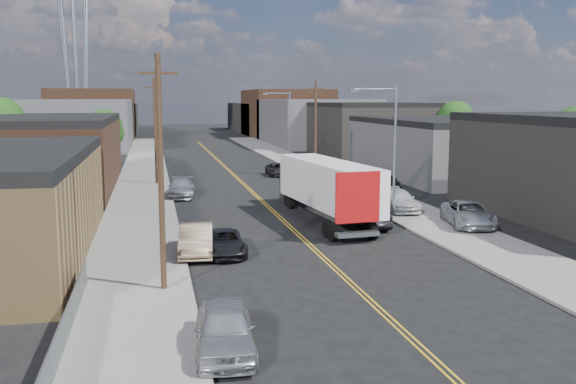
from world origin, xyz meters
name	(u,v)px	position (x,y,z in m)	size (l,w,h in m)	color
ground	(225,167)	(0.00, 60.00, 0.00)	(260.00, 260.00, 0.00)	black
centerline	(242,182)	(0.00, 45.00, 0.01)	(0.32, 120.00, 0.01)	gold
sidewalk_left	(143,184)	(-9.50, 45.00, 0.07)	(5.00, 140.00, 0.15)	slate
sidewalk_right	(335,179)	(9.50, 45.00, 0.07)	(5.00, 140.00, 0.15)	slate
warehouse_brown	(45,153)	(-18.00, 44.00, 3.30)	(12.00, 26.00, 6.60)	#452A1B
industrial_right_b	(446,147)	(22.00, 46.00, 3.05)	(14.00, 24.00, 6.10)	#3D3D40
industrial_right_c	(366,129)	(22.00, 72.00, 3.80)	(14.00, 22.00, 7.60)	black
skyline_left_a	(81,124)	(-20.00, 95.00, 4.00)	(16.00, 30.00, 8.00)	#3D3D40
skyline_right_a	(314,122)	(20.00, 95.00, 4.00)	(16.00, 30.00, 8.00)	#3D3D40
skyline_left_b	(94,114)	(-20.00, 120.00, 5.00)	(16.00, 26.00, 10.00)	#452A1B
skyline_right_b	(286,113)	(20.00, 120.00, 5.00)	(16.00, 26.00, 10.00)	#452A1B
skyline_left_c	(102,118)	(-20.00, 140.00, 3.50)	(16.00, 40.00, 7.00)	black
skyline_right_c	(269,117)	(20.00, 140.00, 3.50)	(16.00, 40.00, 7.00)	black
streetlight_near	(390,140)	(7.60, 25.00, 5.33)	(3.39, 0.25, 9.00)	gray
streetlight_far	(286,122)	(7.60, 60.00, 5.33)	(3.39, 0.25, 9.00)	gray
utility_pole_left_near	(161,172)	(-8.20, 10.00, 5.14)	(1.60, 0.26, 10.00)	black
utility_pole_left_far	(155,131)	(-8.20, 45.00, 5.14)	(1.60, 0.26, 10.00)	black
utility_pole_right	(315,128)	(8.20, 48.00, 5.14)	(1.60, 0.26, 10.00)	black
chainlink_fence	(62,338)	(-11.50, 3.50, 0.66)	(0.05, 16.00, 1.22)	slate
tree_left_mid	(1,124)	(-23.94, 55.00, 5.48)	(5.10, 5.04, 8.37)	black
tree_left_far	(105,129)	(-13.94, 62.00, 4.57)	(4.35, 4.20, 6.97)	black
tree_right_near	(575,134)	(30.06, 36.00, 4.87)	(4.60, 4.48, 7.44)	black
tree_right_far	(456,122)	(30.06, 60.00, 5.18)	(4.85, 4.76, 7.91)	black
semi_truck	(322,185)	(2.70, 24.72, 2.35)	(4.01, 15.99, 4.12)	silver
car_left_a	(225,329)	(-6.40, 2.79, 0.80)	(1.90, 4.72, 1.61)	#A5A7AB
car_left_b	(196,240)	(-6.40, 16.23, 0.81)	(1.71, 4.90, 1.62)	#997F64
car_left_c	(223,243)	(-5.00, 16.00, 0.65)	(2.17, 4.70, 1.31)	black
car_left_d	(181,188)	(-6.28, 36.57, 0.76)	(2.14, 5.27, 1.53)	#9C9EA1
car_right_oncoming	(370,216)	(5.00, 21.36, 0.74)	(1.57, 4.50, 1.48)	black
car_right_lot_a	(468,214)	(11.00, 19.77, 0.93)	(2.58, 5.61, 1.56)	#A9ADAF
car_right_lot_b	(398,200)	(8.75, 26.06, 0.89)	(2.07, 5.10, 1.48)	#BDBDBD
car_right_lot_c	(388,184)	(11.00, 34.00, 0.96)	(1.91, 4.74, 1.62)	black
car_ahead_truck	(278,170)	(4.50, 49.78, 0.65)	(2.17, 4.70, 1.31)	black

